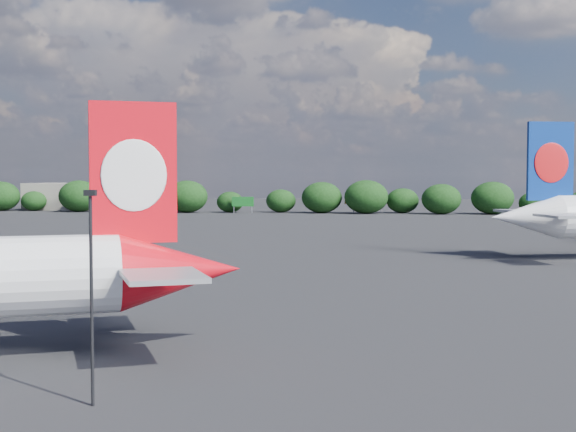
# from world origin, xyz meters

# --- Properties ---
(ground) EXTENTS (500.00, 500.00, 0.00)m
(ground) POSITION_xyz_m (0.00, 60.00, 0.00)
(ground) COLOR black
(ground) RESTS_ON ground
(apron_lamp_post) EXTENTS (0.55, 0.30, 10.00)m
(apron_lamp_post) POSITION_xyz_m (9.03, -4.32, 5.64)
(apron_lamp_post) COLOR black
(apron_lamp_post) RESTS_ON ground
(terminal_building) EXTENTS (42.00, 16.00, 8.00)m
(terminal_building) POSITION_xyz_m (-65.00, 192.00, 4.00)
(terminal_building) COLOR gray
(terminal_building) RESTS_ON ground
(highway_sign) EXTENTS (6.00, 0.30, 4.50)m
(highway_sign) POSITION_xyz_m (-18.00, 176.00, 3.13)
(highway_sign) COLOR #13601E
(highway_sign) RESTS_ON ground
(billboard_yellow) EXTENTS (5.00, 0.30, 5.50)m
(billboard_yellow) POSITION_xyz_m (12.00, 182.00, 3.87)
(billboard_yellow) COLOR yellow
(billboard_yellow) RESTS_ON ground
(horizon_treeline) EXTENTS (205.44, 15.82, 9.11)m
(horizon_treeline) POSITION_xyz_m (-0.87, 179.99, 4.08)
(horizon_treeline) COLOR black
(horizon_treeline) RESTS_ON ground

